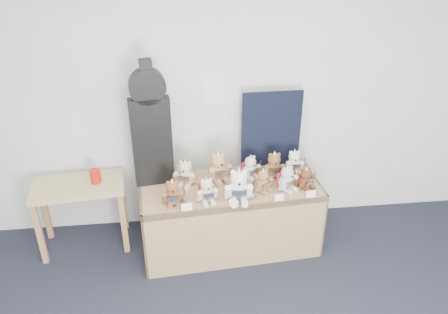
{
  "coord_description": "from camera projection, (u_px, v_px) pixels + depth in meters",
  "views": [
    {
      "loc": [
        -0.27,
        -1.32,
        2.78
      ],
      "look_at": [
        0.09,
        1.92,
        1.03
      ],
      "focal_mm": 35.0,
      "sensor_mm": 36.0,
      "label": 1
    }
  ],
  "objects": [
    {
      "name": "teddy_front_centre",
      "position": [
        238.0,
        187.0,
        3.68
      ],
      "size": [
        0.27,
        0.22,
        0.33
      ],
      "rotation": [
        0.0,
        0.0,
        -0.04
      ],
      "color": "white",
      "rests_on": "display_table"
    },
    {
      "name": "side_table",
      "position": [
        80.0,
        196.0,
        4.02
      ],
      "size": [
        0.86,
        0.54,
        0.68
      ],
      "rotation": [
        0.0,
        0.0,
        0.1
      ],
      "color": "tan",
      "rests_on": "floor"
    },
    {
      "name": "room_shell",
      "position": [
        214.0,
        89.0,
        4.0
      ],
      "size": [
        6.0,
        6.0,
        6.0
      ],
      "color": "silver",
      "rests_on": "floor"
    },
    {
      "name": "guitar_case",
      "position": [
        151.0,
        126.0,
        3.74
      ],
      "size": [
        0.36,
        0.15,
        1.14
      ],
      "rotation": [
        0.0,
        0.0,
        0.14
      ],
      "color": "black",
      "rests_on": "display_table"
    },
    {
      "name": "teddy_front_far_left",
      "position": [
        173.0,
        193.0,
        3.65
      ],
      "size": [
        0.21,
        0.17,
        0.26
      ],
      "rotation": [
        0.0,
        0.0,
        0.07
      ],
      "color": "brown",
      "rests_on": "display_table"
    },
    {
      "name": "teddy_back_end",
      "position": [
        294.0,
        162.0,
        4.12
      ],
      "size": [
        0.21,
        0.17,
        0.25
      ],
      "rotation": [
        0.0,
        0.0,
        -0.03
      ],
      "color": "white",
      "rests_on": "display_table"
    },
    {
      "name": "teddy_front_right",
      "position": [
        263.0,
        181.0,
        3.83
      ],
      "size": [
        0.2,
        0.19,
        0.24
      ],
      "rotation": [
        0.0,
        0.0,
        0.54
      ],
      "color": "#9B6C3A",
      "rests_on": "display_table"
    },
    {
      "name": "teddy_front_far_right",
      "position": [
        287.0,
        179.0,
        3.85
      ],
      "size": [
        0.22,
        0.21,
        0.26
      ],
      "rotation": [
        0.0,
        0.0,
        0.52
      ],
      "color": "beige",
      "rests_on": "display_table"
    },
    {
      "name": "teddy_back_centre_left",
      "position": [
        219.0,
        168.0,
        3.98
      ],
      "size": [
        0.27,
        0.25,
        0.32
      ],
      "rotation": [
        0.0,
        0.0,
        0.37
      ],
      "color": "tan",
      "rests_on": "display_table"
    },
    {
      "name": "teddy_back_centre_right",
      "position": [
        251.0,
        168.0,
        4.03
      ],
      "size": [
        0.21,
        0.2,
        0.25
      ],
      "rotation": [
        0.0,
        0.0,
        0.5
      ],
      "color": "silver",
      "rests_on": "display_table"
    },
    {
      "name": "entry_card_a",
      "position": [
        187.0,
        207.0,
        3.59
      ],
      "size": [
        0.09,
        0.03,
        0.06
      ],
      "primitive_type": "cube",
      "rotation": [
        -0.24,
        0.0,
        0.07
      ],
      "color": "white",
      "rests_on": "display_table"
    },
    {
      "name": "red_cup",
      "position": [
        96.0,
        176.0,
        3.97
      ],
      "size": [
        0.1,
        0.1,
        0.13
      ],
      "primitive_type": "cylinder",
      "color": "red",
      "rests_on": "side_table"
    },
    {
      "name": "entry_card_d",
      "position": [
        311.0,
        194.0,
        3.77
      ],
      "size": [
        0.09,
        0.03,
        0.06
      ],
      "primitive_type": "cube",
      "rotation": [
        -0.24,
        0.0,
        0.07
      ],
      "color": "white",
      "rests_on": "display_table"
    },
    {
      "name": "teddy_back_left",
      "position": [
        185.0,
        174.0,
        3.92
      ],
      "size": [
        0.22,
        0.21,
        0.27
      ],
      "rotation": [
        0.0,
        0.0,
        -0.3
      ],
      "color": "beige",
      "rests_on": "display_table"
    },
    {
      "name": "teddy_back_right",
      "position": [
        274.0,
        166.0,
        4.04
      ],
      "size": [
        0.22,
        0.18,
        0.28
      ],
      "rotation": [
        0.0,
        0.0,
        -0.01
      ],
      "color": "brown",
      "rests_on": "display_table"
    },
    {
      "name": "teddy_front_end",
      "position": [
        306.0,
        179.0,
        3.88
      ],
      "size": [
        0.19,
        0.18,
        0.23
      ],
      "rotation": [
        0.0,
        0.0,
        0.56
      ],
      "color": "brown",
      "rests_on": "display_table"
    },
    {
      "name": "display_table",
      "position": [
        232.0,
        203.0,
        3.97
      ],
      "size": [
        1.67,
        0.8,
        0.68
      ],
      "rotation": [
        0.0,
        0.0,
        0.07
      ],
      "color": "#98764D",
      "rests_on": "floor"
    },
    {
      "name": "entry_card_b",
      "position": [
        234.0,
        202.0,
        3.66
      ],
      "size": [
        0.08,
        0.02,
        0.06
      ],
      "primitive_type": "cube",
      "rotation": [
        -0.24,
        0.0,
        0.07
      ],
      "color": "white",
      "rests_on": "display_table"
    },
    {
      "name": "navy_board",
      "position": [
        271.0,
        130.0,
        4.11
      ],
      "size": [
        0.57,
        0.04,
        0.76
      ],
      "primitive_type": "cube",
      "rotation": [
        0.0,
        0.0,
        0.03
      ],
      "color": "black",
      "rests_on": "display_table"
    },
    {
      "name": "teddy_front_left",
      "position": [
        207.0,
        191.0,
        3.69
      ],
      "size": [
        0.21,
        0.19,
        0.25
      ],
      "rotation": [
        0.0,
        0.0,
        0.18
      ],
      "color": "beige",
      "rests_on": "display_table"
    },
    {
      "name": "teddy_back_far_left",
      "position": [
        182.0,
        175.0,
        3.95
      ],
      "size": [
        0.18,
        0.15,
        0.22
      ],
      "rotation": [
        0.0,
        0.0,
        -0.11
      ],
      "color": "olive",
      "rests_on": "display_table"
    },
    {
      "name": "entry_card_c",
      "position": [
        279.0,
        197.0,
        3.72
      ],
      "size": [
        0.08,
        0.02,
        0.06
      ],
      "primitive_type": "cube",
      "rotation": [
        -0.24,
        0.0,
        0.07
      ],
      "color": "white",
      "rests_on": "display_table"
    }
  ]
}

